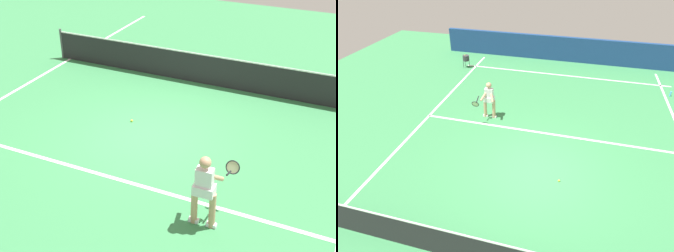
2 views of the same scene
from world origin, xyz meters
The scene contains 6 objects.
ground_plane centered at (0.00, 0.00, 0.00)m, with size 26.59×26.59×0.00m, color #38844C.
service_line_marking centered at (0.00, -2.08, 0.00)m, with size 9.84×0.10×0.01m, color white.
sideline_left_marking centered at (-4.92, 0.00, 0.00)m, with size 0.10×18.45×0.01m, color white.
court_net centered at (0.00, 3.46, 0.50)m, with size 10.52×0.08×1.06m.
tennis_player centered at (2.45, -2.63, 0.85)m, with size 0.76×0.95×1.55m.
tennis_ball_near centered at (-0.74, 0.34, 0.03)m, with size 0.07×0.07×0.07m, color #D1E533.
Camera 1 is at (4.65, -9.09, 6.08)m, focal length 49.15 mm.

